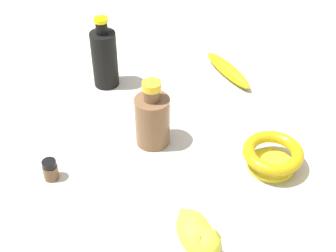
{
  "coord_description": "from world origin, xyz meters",
  "views": [
    {
      "loc": [
        -0.83,
        -0.03,
        0.75
      ],
      "look_at": [
        0.0,
        0.0,
        0.06
      ],
      "focal_mm": 51.84,
      "sensor_mm": 36.0,
      "label": 1
    }
  ],
  "objects_px": {
    "nail_polish_jar": "(50,170)",
    "bottle_tall": "(105,58)",
    "bottle_short": "(152,119)",
    "banana": "(228,70)",
    "bowl": "(273,155)",
    "cat_figurine": "(198,236)"
  },
  "relations": [
    {
      "from": "banana",
      "to": "nail_polish_jar",
      "type": "bearing_deg",
      "value": 104.2
    },
    {
      "from": "bottle_tall",
      "to": "bowl",
      "type": "bearing_deg",
      "value": -126.82
    },
    {
      "from": "bottle_short",
      "to": "cat_figurine",
      "type": "height_order",
      "value": "bottle_short"
    },
    {
      "from": "banana",
      "to": "nail_polish_jar",
      "type": "height_order",
      "value": "nail_polish_jar"
    },
    {
      "from": "bottle_short",
      "to": "cat_figurine",
      "type": "relative_size",
      "value": 1.17
    },
    {
      "from": "bottle_short",
      "to": "banana",
      "type": "bearing_deg",
      "value": -33.93
    },
    {
      "from": "banana",
      "to": "bottle_tall",
      "type": "relative_size",
      "value": 1.0
    },
    {
      "from": "banana",
      "to": "nail_polish_jar",
      "type": "xyz_separation_m",
      "value": [
        -0.41,
        0.4,
        0.01
      ]
    },
    {
      "from": "nail_polish_jar",
      "to": "bottle_tall",
      "type": "xyz_separation_m",
      "value": [
        0.35,
        -0.07,
        0.06
      ]
    },
    {
      "from": "bowl",
      "to": "cat_figurine",
      "type": "xyz_separation_m",
      "value": [
        -0.22,
        0.16,
        0.0
      ]
    },
    {
      "from": "bowl",
      "to": "cat_figurine",
      "type": "height_order",
      "value": "cat_figurine"
    },
    {
      "from": "nail_polish_jar",
      "to": "bowl",
      "type": "relative_size",
      "value": 0.37
    },
    {
      "from": "bottle_short",
      "to": "bowl",
      "type": "xyz_separation_m",
      "value": [
        -0.07,
        -0.26,
        -0.03
      ]
    },
    {
      "from": "nail_polish_jar",
      "to": "bottle_tall",
      "type": "distance_m",
      "value": 0.37
    },
    {
      "from": "bottle_short",
      "to": "cat_figurine",
      "type": "distance_m",
      "value": 0.32
    },
    {
      "from": "bottle_short",
      "to": "bottle_tall",
      "type": "height_order",
      "value": "bottle_tall"
    },
    {
      "from": "cat_figurine",
      "to": "bottle_tall",
      "type": "bearing_deg",
      "value": 24.66
    },
    {
      "from": "nail_polish_jar",
      "to": "cat_figurine",
      "type": "xyz_separation_m",
      "value": [
        -0.17,
        -0.31,
        0.02
      ]
    },
    {
      "from": "bottle_short",
      "to": "bowl",
      "type": "distance_m",
      "value": 0.28
    },
    {
      "from": "cat_figurine",
      "to": "bottle_short",
      "type": "bearing_deg",
      "value": 18.89
    },
    {
      "from": "bottle_tall",
      "to": "banana",
      "type": "bearing_deg",
      "value": -81.01
    },
    {
      "from": "bottle_short",
      "to": "nail_polish_jar",
      "type": "bearing_deg",
      "value": 121.27
    }
  ]
}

